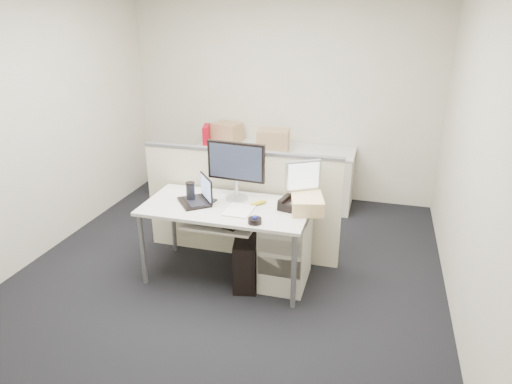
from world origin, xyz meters
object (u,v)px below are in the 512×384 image
(desk, at_px, (226,212))
(desk_phone, at_px, (293,206))
(monitor_main, at_px, (236,171))
(laptop, at_px, (194,191))

(desk, relative_size, desk_phone, 6.60)
(monitor_main, relative_size, desk_phone, 2.42)
(desk, height_order, laptop, laptop)
(desk_phone, bearing_deg, laptop, -160.91)
(laptop, height_order, desk_phone, laptop)
(desk, bearing_deg, desk_phone, 7.59)
(monitor_main, bearing_deg, laptop, -145.18)
(desk, xyz_separation_m, laptop, (-0.30, -0.02, 0.19))
(desk, relative_size, monitor_main, 2.73)
(desk, height_order, monitor_main, monitor_main)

